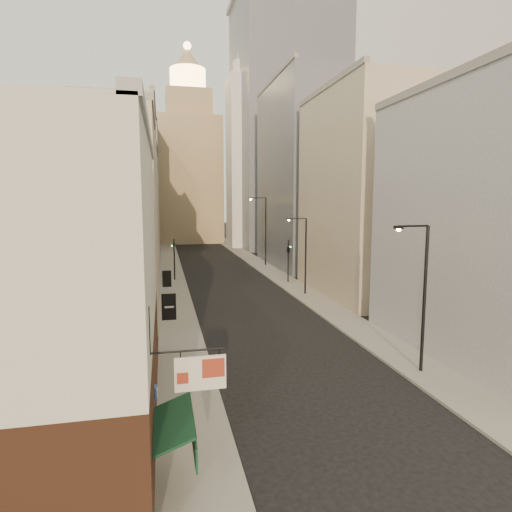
{
  "coord_description": "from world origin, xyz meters",
  "views": [
    {
      "loc": [
        -7.53,
        -9.74,
        9.44
      ],
      "look_at": [
        -1.57,
        17.43,
        5.87
      ],
      "focal_mm": 30.0,
      "sensor_mm": 36.0,
      "label": 1
    }
  ],
  "objects": [
    {
      "name": "sidewalk_left",
      "position": [
        -6.5,
        55.0,
        0.07
      ],
      "size": [
        3.0,
        140.0,
        0.15
      ],
      "primitive_type": "cube",
      "color": "gray",
      "rests_on": "ground"
    },
    {
      "name": "sidewalk_right",
      "position": [
        6.5,
        55.0,
        0.07
      ],
      "size": [
        3.0,
        140.0,
        0.15
      ],
      "primitive_type": "cube",
      "color": "gray",
      "rests_on": "ground"
    },
    {
      "name": "near_building_left",
      "position": [
        -10.99,
        9.0,
        6.02
      ],
      "size": [
        8.3,
        23.04,
        12.3
      ],
      "color": "brown",
      "rests_on": "ground"
    },
    {
      "name": "left_bldg_beige",
      "position": [
        -12.0,
        26.0,
        8.0
      ],
      "size": [
        8.0,
        12.0,
        16.0
      ],
      "primitive_type": "cube",
      "color": "tan",
      "rests_on": "ground"
    },
    {
      "name": "left_bldg_grey",
      "position": [
        -12.0,
        42.0,
        10.0
      ],
      "size": [
        8.0,
        16.0,
        20.0
      ],
      "primitive_type": "cube",
      "color": "gray",
      "rests_on": "ground"
    },
    {
      "name": "left_bldg_tan",
      "position": [
        -12.0,
        60.0,
        8.5
      ],
      "size": [
        8.0,
        18.0,
        17.0
      ],
      "primitive_type": "cube",
      "color": "tan",
      "rests_on": "ground"
    },
    {
      "name": "left_bldg_wingrid",
      "position": [
        -12.0,
        80.0,
        12.0
      ],
      "size": [
        8.0,
        20.0,
        24.0
      ],
      "primitive_type": "cube",
      "color": "gray",
      "rests_on": "ground"
    },
    {
      "name": "right_bldg_grey",
      "position": [
        12.0,
        12.0,
        8.0
      ],
      "size": [
        8.0,
        16.0,
        16.0
      ],
      "primitive_type": "cube",
      "color": "gray",
      "rests_on": "ground"
    },
    {
      "name": "right_bldg_beige",
      "position": [
        12.0,
        30.0,
        10.0
      ],
      "size": [
        8.0,
        16.0,
        20.0
      ],
      "primitive_type": "cube",
      "color": "tan",
      "rests_on": "ground"
    },
    {
      "name": "right_bldg_wingrid",
      "position": [
        12.0,
        50.0,
        13.0
      ],
      "size": [
        8.0,
        20.0,
        26.0
      ],
      "primitive_type": "cube",
      "color": "gray",
      "rests_on": "ground"
    },
    {
      "name": "highrise",
      "position": [
        18.0,
        78.0,
        25.66
      ],
      "size": [
        21.0,
        23.0,
        51.2
      ],
      "color": "gray",
      "rests_on": "ground"
    },
    {
      "name": "clock_tower",
      "position": [
        -1.0,
        92.0,
        17.63
      ],
      "size": [
        14.0,
        14.0,
        44.9
      ],
      "color": "tan",
      "rests_on": "ground"
    },
    {
      "name": "white_tower",
      "position": [
        10.0,
        78.0,
        18.61
      ],
      "size": [
        8.0,
        8.0,
        41.5
      ],
      "color": "silver",
      "rests_on": "ground"
    },
    {
      "name": "streetlamp_near",
      "position": [
        6.0,
        10.38,
        4.69
      ],
      "size": [
        2.15,
        0.36,
        8.21
      ],
      "rotation": [
        0.0,
        0.0,
        0.08
      ],
      "color": "black",
      "rests_on": "ground"
    },
    {
      "name": "streetlamp_mid",
      "position": [
        6.25,
        30.77,
        4.45
      ],
      "size": [
        2.01,
        0.63,
        7.8
      ],
      "rotation": [
        0.0,
        0.0,
        -0.23
      ],
      "color": "black",
      "rests_on": "ground"
    },
    {
      "name": "streetlamp_far",
      "position": [
        6.88,
        50.64,
        5.7
      ],
      "size": [
        2.48,
        1.16,
        9.98
      ],
      "rotation": [
        0.0,
        0.0,
        -0.38
      ],
      "color": "black",
      "rests_on": "ground"
    },
    {
      "name": "traffic_light_left",
      "position": [
        -6.25,
        41.48,
        3.61
      ],
      "size": [
        0.6,
        0.54,
        5.0
      ],
      "rotation": [
        0.0,
        0.0,
        3.45
      ],
      "color": "black",
      "rests_on": "ground"
    },
    {
      "name": "traffic_light_right",
      "position": [
        6.61,
        37.31,
        3.84
      ],
      "size": [
        0.62,
        0.59,
        5.0
      ],
      "rotation": [
        0.0,
        0.0,
        3.14
      ],
      "color": "black",
      "rests_on": "ground"
    }
  ]
}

